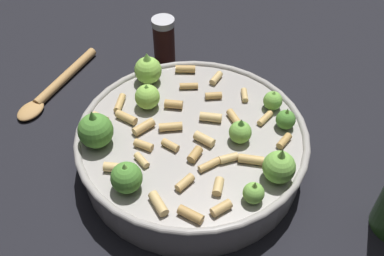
% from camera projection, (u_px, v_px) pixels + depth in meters
% --- Properties ---
extents(ground_plane, '(2.40, 2.40, 0.00)m').
position_uv_depth(ground_plane, '(192.00, 161.00, 0.66)').
color(ground_plane, black).
extents(cooking_pan, '(0.33, 0.33, 0.12)m').
position_uv_depth(cooking_pan, '(191.00, 144.00, 0.63)').
color(cooking_pan, '#9E9993').
rests_on(cooking_pan, ground).
extents(pepper_shaker, '(0.04, 0.04, 0.09)m').
position_uv_depth(pepper_shaker, '(164.00, 42.00, 0.79)').
color(pepper_shaker, '#33140F').
rests_on(pepper_shaker, ground).
extents(wooden_spoon, '(0.20, 0.10, 0.02)m').
position_uv_depth(wooden_spoon, '(55.00, 87.00, 0.76)').
color(wooden_spoon, '#B2844C').
rests_on(wooden_spoon, ground).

